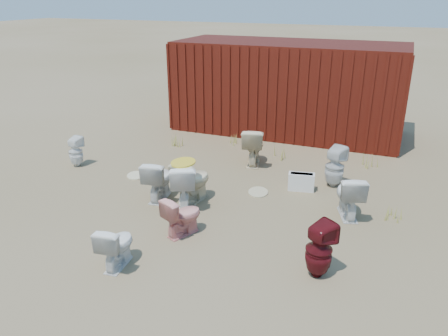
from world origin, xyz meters
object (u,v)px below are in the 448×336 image
at_px(toilet_front_maroon, 319,250).
at_px(toilet_back_a, 76,152).
at_px(toilet_front_c, 116,245).
at_px(toilet_front_e, 349,195).
at_px(toilet_back_beige_left, 192,181).
at_px(toilet_back_beige_right, 253,146).
at_px(toilet_front_a, 159,179).
at_px(toilet_back_e, 335,167).
at_px(toilet_back_yellowlid, 184,184).
at_px(loose_tank, 301,182).
at_px(toilet_front_pink, 182,216).
at_px(shipping_container, 288,88).

bearing_deg(toilet_front_maroon, toilet_back_a, 15.59).
height_order(toilet_front_c, toilet_front_e, toilet_front_e).
xyz_separation_m(toilet_back_beige_left, toilet_back_beige_right, (0.42, 2.23, 0.01)).
height_order(toilet_front_a, toilet_back_e, toilet_back_e).
distance_m(toilet_front_a, toilet_back_e, 3.44).
height_order(toilet_front_e, toilet_back_e, toilet_back_e).
xyz_separation_m(toilet_front_maroon, toilet_back_yellowlid, (-2.65, 1.23, 0.01)).
bearing_deg(toilet_back_a, loose_tank, -172.81).
bearing_deg(toilet_front_pink, toilet_back_yellowlid, -39.61).
bearing_deg(toilet_back_yellowlid, toilet_front_c, 65.86).
distance_m(toilet_front_a, toilet_front_pink, 1.42).
distance_m(toilet_front_e, toilet_back_beige_left, 2.77).
bearing_deg(toilet_back_e, loose_tank, 59.25).
xyz_separation_m(toilet_front_maroon, toilet_back_a, (-5.75, 2.04, -0.06)).
xyz_separation_m(toilet_front_a, toilet_back_e, (2.92, 1.80, 0.03)).
bearing_deg(toilet_front_c, toilet_back_beige_right, -102.58).
relative_size(toilet_front_c, toilet_back_yellowlid, 0.79).
height_order(shipping_container, toilet_back_a, shipping_container).
height_order(toilet_back_yellowlid, toilet_back_e, toilet_back_e).
distance_m(toilet_front_pink, toilet_back_yellowlid, 1.03).
distance_m(toilet_front_e, toilet_back_yellowlid, 2.87).
bearing_deg(toilet_front_a, toilet_back_e, -157.58).
bearing_deg(toilet_front_pink, toilet_back_e, -99.58).
distance_m(shipping_container, toilet_front_maroon, 6.89).
distance_m(shipping_container, toilet_back_beige_left, 5.15).
relative_size(toilet_back_a, toilet_back_beige_left, 0.83).
xyz_separation_m(shipping_container, toilet_back_a, (-3.60, -4.45, -0.86)).
bearing_deg(toilet_back_yellowlid, toilet_back_beige_right, -125.15).
height_order(toilet_front_e, toilet_back_a, toilet_front_e).
relative_size(toilet_back_a, toilet_back_yellowlid, 0.83).
bearing_deg(toilet_back_beige_right, toilet_front_e, 129.57).
height_order(toilet_back_yellowlid, loose_tank, toilet_back_yellowlid).
xyz_separation_m(toilet_front_a, toilet_front_c, (0.56, -2.12, -0.06)).
distance_m(shipping_container, toilet_front_pink, 6.26).
height_order(toilet_front_a, loose_tank, toilet_front_a).
height_order(toilet_front_a, toilet_front_pink, toilet_front_a).
relative_size(toilet_back_beige_left, loose_tank, 1.63).
height_order(toilet_back_beige_left, toilet_back_e, toilet_back_e).
relative_size(toilet_front_e, toilet_back_a, 1.15).
distance_m(shipping_container, toilet_back_a, 5.79).
relative_size(shipping_container, loose_tank, 12.00).
bearing_deg(toilet_back_beige_right, toilet_front_pink, 75.92).
bearing_deg(toilet_back_beige_left, toilet_back_beige_right, -91.05).
distance_m(toilet_back_beige_right, loose_tank, 1.68).
bearing_deg(toilet_front_a, toilet_back_yellowlid, 164.02).
distance_m(toilet_front_c, loose_tank, 3.94).
xyz_separation_m(toilet_front_c, toilet_back_beige_left, (0.07, 2.25, 0.08)).
distance_m(toilet_front_pink, toilet_back_beige_right, 3.36).
xyz_separation_m(toilet_front_a, loose_tank, (2.37, 1.37, -0.21)).
relative_size(toilet_front_pink, toilet_back_a, 0.97).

